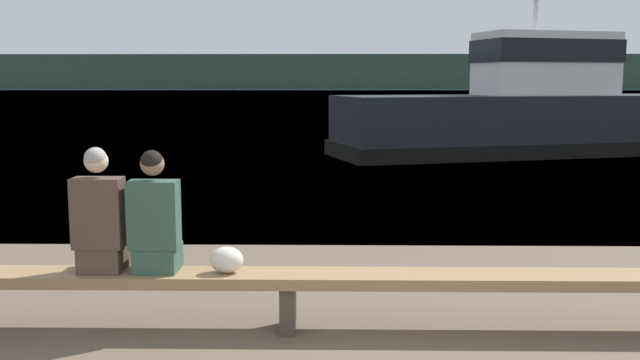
{
  "coord_description": "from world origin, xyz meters",
  "views": [
    {
      "loc": [
        -0.13,
        -3.45,
        2.04
      ],
      "look_at": [
        -0.28,
        5.21,
        0.83
      ],
      "focal_mm": 40.0,
      "sensor_mm": 36.0,
      "label": 1
    }
  ],
  "objects_px": {
    "person_left": "(100,219)",
    "person_right": "(155,221)",
    "bench_main": "(288,282)",
    "shopping_bag": "(226,260)",
    "tugboat_red": "(530,116)"
  },
  "relations": [
    {
      "from": "person_left",
      "to": "tugboat_red",
      "type": "bearing_deg",
      "value": 62.78
    },
    {
      "from": "person_left",
      "to": "tugboat_red",
      "type": "distance_m",
      "value": 16.28
    },
    {
      "from": "tugboat_red",
      "to": "shopping_bag",
      "type": "bearing_deg",
      "value": 139.61
    },
    {
      "from": "person_left",
      "to": "person_right",
      "type": "bearing_deg",
      "value": 0.07
    },
    {
      "from": "person_right",
      "to": "shopping_bag",
      "type": "relative_size",
      "value": 3.68
    },
    {
      "from": "shopping_bag",
      "to": "person_right",
      "type": "bearing_deg",
      "value": 178.48
    },
    {
      "from": "person_left",
      "to": "person_right",
      "type": "relative_size",
      "value": 1.02
    },
    {
      "from": "person_left",
      "to": "person_right",
      "type": "distance_m",
      "value": 0.45
    },
    {
      "from": "bench_main",
      "to": "tugboat_red",
      "type": "xyz_separation_m",
      "value": [
        5.92,
        14.48,
        0.67
      ]
    },
    {
      "from": "tugboat_red",
      "to": "bench_main",
      "type": "bearing_deg",
      "value": 141.27
    },
    {
      "from": "bench_main",
      "to": "person_right",
      "type": "relative_size",
      "value": 7.9
    },
    {
      "from": "person_right",
      "to": "shopping_bag",
      "type": "bearing_deg",
      "value": -1.52
    },
    {
      "from": "bench_main",
      "to": "tugboat_red",
      "type": "relative_size",
      "value": 0.7
    },
    {
      "from": "bench_main",
      "to": "shopping_bag",
      "type": "distance_m",
      "value": 0.53
    },
    {
      "from": "person_left",
      "to": "shopping_bag",
      "type": "xyz_separation_m",
      "value": [
        1.03,
        -0.01,
        -0.33
      ]
    }
  ]
}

